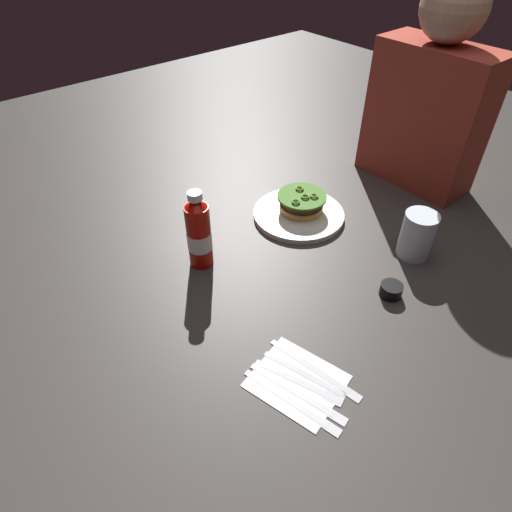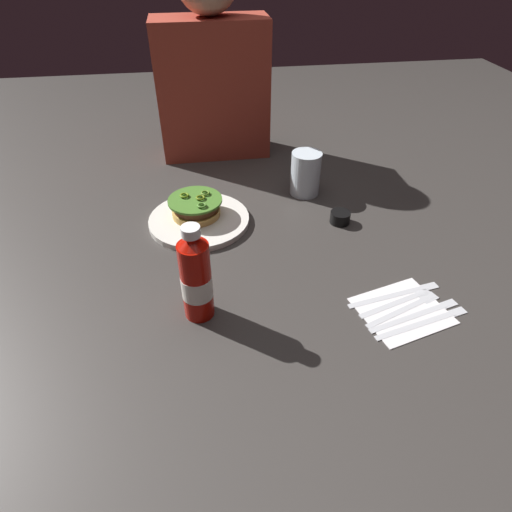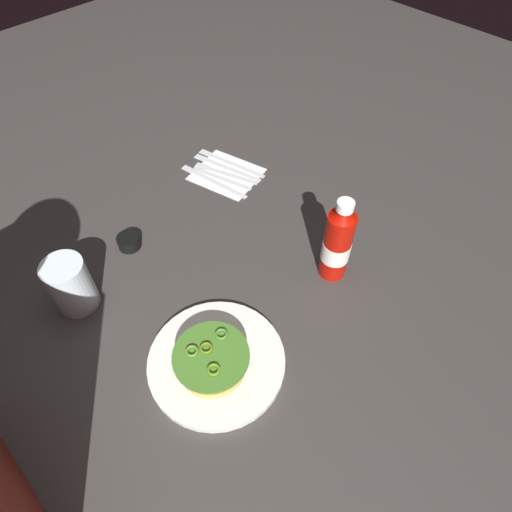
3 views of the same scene
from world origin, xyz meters
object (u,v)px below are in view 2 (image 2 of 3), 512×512
burger_sandwich (196,207)px  fork_utensil (409,306)px  table_knife (420,313)px  ketchup_bottle (196,278)px  napkin (402,310)px  butter_knife (428,320)px  water_glass (306,173)px  steak_knife (400,293)px  dinner_plate (199,220)px  diner_person (212,71)px  condiment_cup (340,217)px  spoon_utensil (407,298)px

burger_sandwich → fork_utensil: size_ratio=0.77×
table_knife → ketchup_bottle: bearing=170.9°
burger_sandwich → table_knife: 0.58m
napkin → butter_knife: bearing=-44.4°
water_glass → steak_knife: bearing=-77.4°
dinner_plate → burger_sandwich: (-0.01, 0.01, 0.03)m
dinner_plate → diner_person: bearing=79.5°
ketchup_bottle → fork_utensil: 0.42m
diner_person → table_knife: bearing=-67.3°
table_knife → dinner_plate: bearing=136.8°
condiment_cup → spoon_utensil: size_ratio=0.30×
dinner_plate → napkin: bearing=-44.4°
dinner_plate → water_glass: 0.32m
fork_utensil → steak_knife: same height
spoon_utensil → ketchup_bottle: bearing=176.5°
table_knife → water_glass: bearing=102.8°
burger_sandwich → ketchup_bottle: (-0.01, -0.33, 0.05)m
butter_knife → diner_person: size_ratio=0.36×
condiment_cup → water_glass: bearing=108.6°
water_glass → burger_sandwich: bearing=-162.7°
spoon_utensil → diner_person: size_ratio=0.30×
condiment_cup → butter_knife: bearing=-79.7°
table_knife → fork_utensil: size_ratio=1.15×
burger_sandwich → diner_person: bearing=78.4°
spoon_utensil → steak_knife: size_ratio=0.83×
steak_knife → napkin: bearing=-108.4°
ketchup_bottle → fork_utensil: (0.41, -0.05, -0.08)m
napkin → dinner_plate: bearing=135.6°
fork_utensil → butter_knife: bearing=-65.8°
burger_sandwich → napkin: size_ratio=0.83×
napkin → steak_knife: 0.05m
water_glass → ketchup_bottle: bearing=-126.2°
burger_sandwich → spoon_utensil: (0.41, -0.36, -0.03)m
dinner_plate → condiment_cup: 0.35m
water_glass → fork_utensil: size_ratio=0.68×
condiment_cup → fork_utensil: size_ratio=0.29×
dinner_plate → table_knife: (0.41, -0.38, -0.00)m
water_glass → condiment_cup: size_ratio=2.36×
dinner_plate → water_glass: size_ratio=2.12×
ketchup_bottle → diner_person: bearing=83.0°
ketchup_bottle → steak_knife: size_ratio=0.99×
steak_knife → water_glass: bearing=102.6°
dinner_plate → diner_person: (0.08, 0.41, 0.25)m
water_glass → dinner_plate: bearing=-160.1°
water_glass → table_knife: size_ratio=0.59×
butter_knife → diner_person: diner_person is taller
butter_knife → fork_utensil: size_ratio=1.16×
butter_knife → diner_person: (-0.34, 0.82, 0.25)m
steak_knife → spoon_utensil: bearing=-69.8°
ketchup_bottle → condiment_cup: ketchup_bottle is taller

